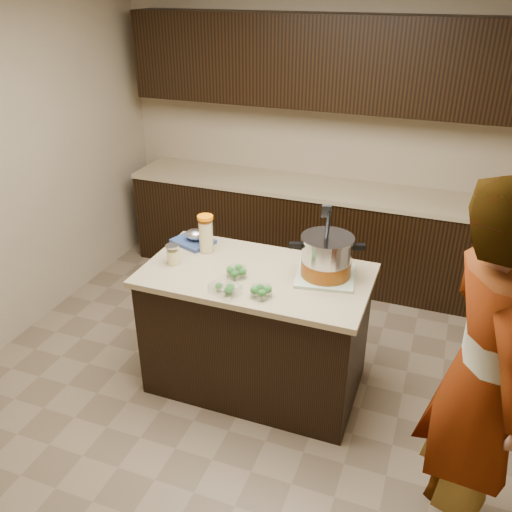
% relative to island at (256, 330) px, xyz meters
% --- Properties ---
extents(ground_plane, '(4.00, 4.00, 0.00)m').
position_rel_island_xyz_m(ground_plane, '(0.00, 0.00, -0.45)').
color(ground_plane, brown).
rests_on(ground_plane, ground).
extents(room_shell, '(4.04, 4.04, 2.72)m').
position_rel_island_xyz_m(room_shell, '(0.00, 0.00, 1.26)').
color(room_shell, tan).
rests_on(room_shell, ground).
extents(back_cabinets, '(3.60, 0.63, 2.33)m').
position_rel_island_xyz_m(back_cabinets, '(0.00, 1.74, 0.49)').
color(back_cabinets, black).
rests_on(back_cabinets, ground).
extents(island, '(1.46, 0.81, 0.90)m').
position_rel_island_xyz_m(island, '(0.00, 0.00, 0.00)').
color(island, black).
rests_on(island, ground).
extents(dish_towel, '(0.41, 0.41, 0.02)m').
position_rel_island_xyz_m(dish_towel, '(0.43, 0.10, 0.46)').
color(dish_towel, '#6A9362').
rests_on(dish_towel, island).
extents(stock_pot, '(0.45, 0.41, 0.47)m').
position_rel_island_xyz_m(stock_pot, '(0.43, 0.10, 0.58)').
color(stock_pot, '#B7B7BC').
rests_on(stock_pot, dish_towel).
extents(lemonade_pitcher, '(0.14, 0.14, 0.26)m').
position_rel_island_xyz_m(lemonade_pitcher, '(-0.43, 0.17, 0.57)').
color(lemonade_pitcher, '#E0CD88').
rests_on(lemonade_pitcher, island).
extents(mason_jar, '(0.11, 0.11, 0.14)m').
position_rel_island_xyz_m(mason_jar, '(-0.55, -0.08, 0.51)').
color(mason_jar, '#E0CD88').
rests_on(mason_jar, island).
extents(broccoli_tub_left, '(0.16, 0.16, 0.06)m').
position_rel_island_xyz_m(broccoli_tub_left, '(-0.10, -0.09, 0.48)').
color(broccoli_tub_left, silver).
rests_on(broccoli_tub_left, island).
extents(broccoli_tub_right, '(0.15, 0.15, 0.06)m').
position_rel_island_xyz_m(broccoli_tub_right, '(0.13, -0.26, 0.48)').
color(broccoli_tub_right, silver).
rests_on(broccoli_tub_right, island).
extents(broccoli_tub_rect, '(0.20, 0.17, 0.06)m').
position_rel_island_xyz_m(broccoli_tub_rect, '(-0.08, -0.31, 0.48)').
color(broccoli_tub_rect, silver).
rests_on(broccoli_tub_rect, island).
extents(blue_tray, '(0.32, 0.29, 0.10)m').
position_rel_island_xyz_m(blue_tray, '(-0.56, 0.24, 0.48)').
color(blue_tray, navy).
rests_on(blue_tray, island).
extents(person, '(0.68, 0.82, 1.94)m').
position_rel_island_xyz_m(person, '(1.35, -0.69, 0.52)').
color(person, gray).
rests_on(person, ground).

